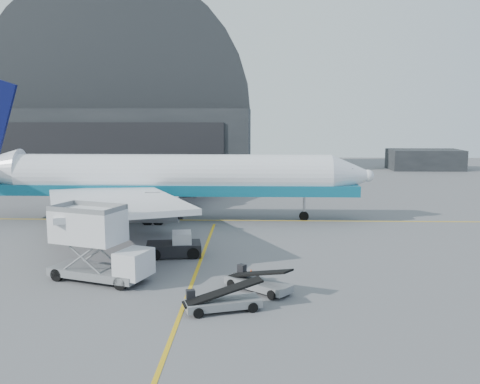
{
  "coord_description": "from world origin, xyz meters",
  "views": [
    {
      "loc": [
        4.33,
        -35.76,
        11.45
      ],
      "look_at": [
        2.88,
        10.47,
        4.5
      ],
      "focal_mm": 40.0,
      "sensor_mm": 36.0,
      "label": 1
    }
  ],
  "objects_px": {
    "airliner": "(157,177)",
    "belt_loader_a": "(222,302)",
    "catering_truck": "(97,245)",
    "pushback_tug": "(175,247)",
    "belt_loader_b": "(258,282)"
  },
  "relations": [
    {
      "from": "airliner",
      "to": "belt_loader_a",
      "type": "height_order",
      "value": "airliner"
    },
    {
      "from": "catering_truck",
      "to": "pushback_tug",
      "type": "height_order",
      "value": "catering_truck"
    },
    {
      "from": "airliner",
      "to": "pushback_tug",
      "type": "distance_m",
      "value": 15.81
    },
    {
      "from": "belt_loader_b",
      "to": "catering_truck",
      "type": "bearing_deg",
      "value": -151.1
    },
    {
      "from": "catering_truck",
      "to": "belt_loader_a",
      "type": "height_order",
      "value": "catering_truck"
    },
    {
      "from": "catering_truck",
      "to": "belt_loader_a",
      "type": "distance_m",
      "value": 10.59
    },
    {
      "from": "belt_loader_a",
      "to": "belt_loader_b",
      "type": "relative_size",
      "value": 1.05
    },
    {
      "from": "belt_loader_a",
      "to": "belt_loader_b",
      "type": "bearing_deg",
      "value": 42.34
    },
    {
      "from": "belt_loader_a",
      "to": "belt_loader_b",
      "type": "distance_m",
      "value": 4.14
    },
    {
      "from": "airliner",
      "to": "belt_loader_a",
      "type": "distance_m",
      "value": 28.28
    },
    {
      "from": "belt_loader_a",
      "to": "catering_truck",
      "type": "bearing_deg",
      "value": 131.13
    },
    {
      "from": "catering_truck",
      "to": "pushback_tug",
      "type": "relative_size",
      "value": 1.64
    },
    {
      "from": "airliner",
      "to": "belt_loader_b",
      "type": "xyz_separation_m",
      "value": [
        10.74,
        -23.04,
        -3.96
      ]
    },
    {
      "from": "airliner",
      "to": "catering_truck",
      "type": "xyz_separation_m",
      "value": [
        -0.24,
        -21.2,
        -2.06
      ]
    },
    {
      "from": "belt_loader_b",
      "to": "airliner",
      "type": "bearing_deg",
      "value": 153.41
    }
  ]
}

